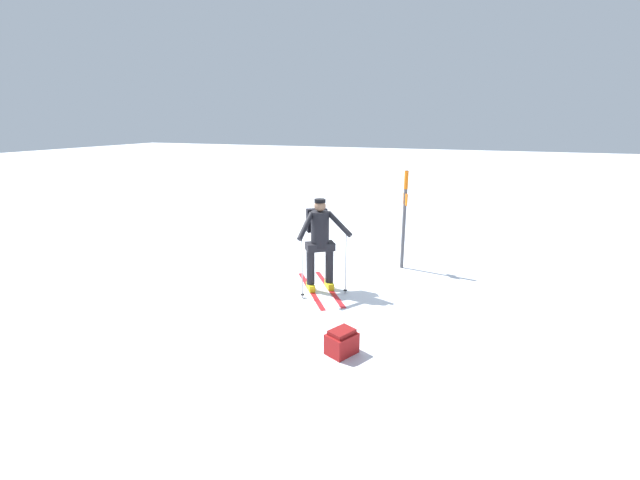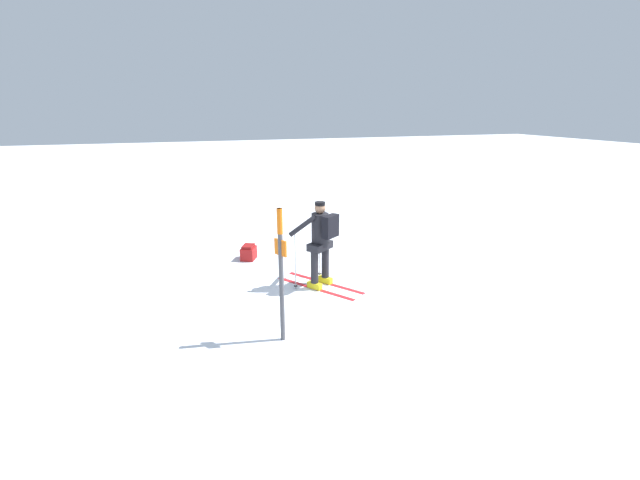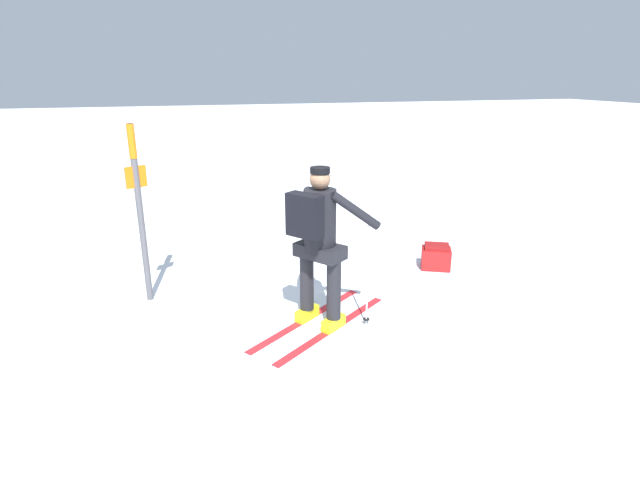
{
  "view_description": "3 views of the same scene",
  "coord_description": "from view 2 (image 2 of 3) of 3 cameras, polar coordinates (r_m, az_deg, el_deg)",
  "views": [
    {
      "loc": [
        -3.15,
        7.7,
        3.06
      ],
      "look_at": [
        -0.46,
        0.76,
        0.96
      ],
      "focal_mm": 24.0,
      "sensor_mm": 36.0,
      "label": 1
    },
    {
      "loc": [
        -2.95,
        -6.73,
        3.42
      ],
      "look_at": [
        -0.46,
        0.76,
        0.96
      ],
      "focal_mm": 24.0,
      "sensor_mm": 36.0,
      "label": 2
    },
    {
      "loc": [
        4.17,
        -0.64,
        2.58
      ],
      "look_at": [
        -0.46,
        0.76,
        0.96
      ],
      "focal_mm": 28.0,
      "sensor_mm": 36.0,
      "label": 3
    }
  ],
  "objects": [
    {
      "name": "trail_marker",
      "position": [
        6.25,
        -5.23,
        -3.31
      ],
      "size": [
        0.14,
        0.22,
        2.07
      ],
      "color": "#4C4C51",
      "rests_on": "ground_plane"
    },
    {
      "name": "ground_plane",
      "position": [
        8.1,
        4.82,
        -7.71
      ],
      "size": [
        80.0,
        80.0,
        0.0
      ],
      "primitive_type": "plane",
      "color": "white"
    },
    {
      "name": "dropped_backpack",
      "position": [
        10.13,
        -9.5,
        -1.66
      ],
      "size": [
        0.44,
        0.48,
        0.35
      ],
      "color": "maroon",
      "rests_on": "ground_plane"
    },
    {
      "name": "skier",
      "position": [
        8.24,
        0.12,
        0.13
      ],
      "size": [
        1.43,
        1.75,
        1.71
      ],
      "color": "red",
      "rests_on": "ground_plane"
    }
  ]
}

